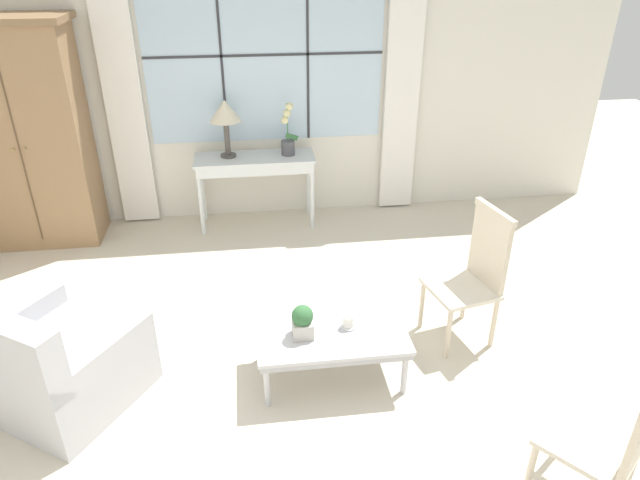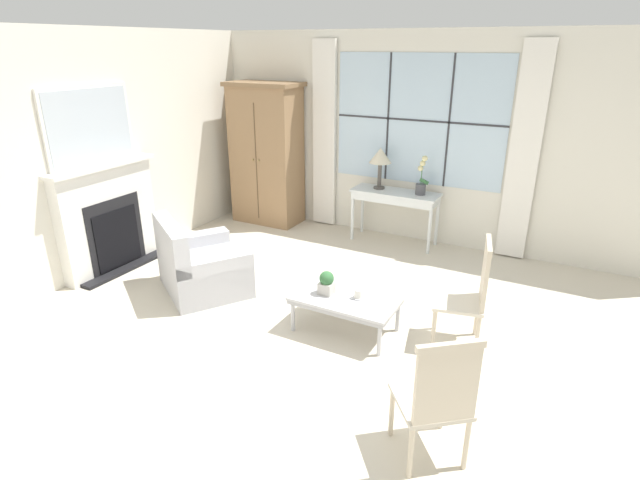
% 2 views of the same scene
% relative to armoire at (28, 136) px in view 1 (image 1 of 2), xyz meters
% --- Properties ---
extents(ground_plane, '(14.00, 14.00, 0.00)m').
position_rel_armoire_xyz_m(ground_plane, '(2.22, -2.67, -1.06)').
color(ground_plane, beige).
extents(wall_back_windowed, '(7.20, 0.14, 2.80)m').
position_rel_armoire_xyz_m(wall_back_windowed, '(2.22, 0.35, 0.35)').
color(wall_back_windowed, silver).
rests_on(wall_back_windowed, ground_plane).
extents(armoire, '(1.09, 0.61, 2.10)m').
position_rel_armoire_xyz_m(armoire, '(0.00, 0.00, 0.00)').
color(armoire, '#93704C').
rests_on(armoire, ground_plane).
extents(console_table, '(1.20, 0.43, 0.74)m').
position_rel_armoire_xyz_m(console_table, '(2.06, 0.05, -0.41)').
color(console_table, silver).
rests_on(console_table, ground_plane).
extents(table_lamp, '(0.31, 0.31, 0.57)m').
position_rel_armoire_xyz_m(table_lamp, '(1.81, 0.09, 0.12)').
color(table_lamp, '#4C4742').
rests_on(table_lamp, console_table).
extents(potted_orchid, '(0.17, 0.14, 0.52)m').
position_rel_armoire_xyz_m(potted_orchid, '(2.40, 0.07, -0.13)').
color(potted_orchid, '#4C4C51').
rests_on(potted_orchid, console_table).
extents(armchair_upholstered, '(1.28, 1.23, 0.84)m').
position_rel_armoire_xyz_m(armchair_upholstered, '(0.66, -2.36, -0.79)').
color(armchair_upholstered, '#B2B2B7').
rests_on(armchair_upholstered, ground_plane).
extents(side_chair_wooden, '(0.52, 0.52, 1.03)m').
position_rel_armoire_xyz_m(side_chair_wooden, '(3.57, -2.07, -0.49)').
color(side_chair_wooden, beige).
rests_on(side_chair_wooden, ground_plane).
extents(accent_chair_wooden, '(0.62, 0.62, 1.00)m').
position_rel_armoire_xyz_m(accent_chair_wooden, '(3.70, -3.61, -0.51)').
color(accent_chair_wooden, beige).
rests_on(accent_chair_wooden, ground_plane).
extents(coffee_table, '(1.00, 0.57, 0.37)m').
position_rel_armoire_xyz_m(coffee_table, '(2.48, -2.39, -0.73)').
color(coffee_table, '#BCBCC1').
rests_on(coffee_table, ground_plane).
extents(potted_plant_small, '(0.14, 0.14, 0.23)m').
position_rel_armoire_xyz_m(potted_plant_small, '(2.28, -2.41, -0.57)').
color(potted_plant_small, '#BCB7AD').
rests_on(potted_plant_small, coffee_table).
extents(pillar_candle, '(0.11, 0.11, 0.10)m').
position_rel_armoire_xyz_m(pillar_candle, '(2.59, -2.36, -0.65)').
color(pillar_candle, silver).
rests_on(pillar_candle, coffee_table).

